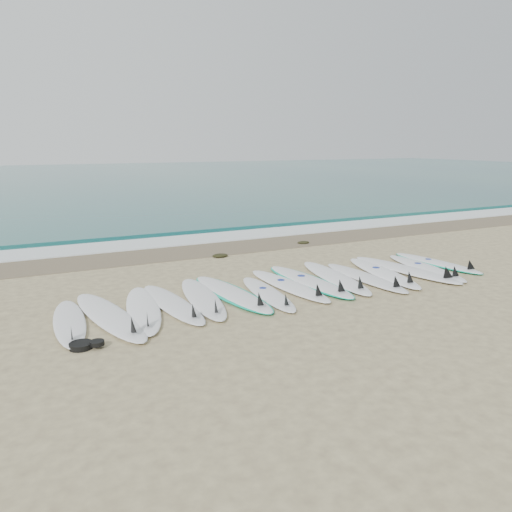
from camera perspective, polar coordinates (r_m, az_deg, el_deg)
name	(u,v)px	position (r m, az deg, el deg)	size (l,w,h in m)	color
ground	(289,289)	(9.71, 3.84, -3.75)	(120.00, 120.00, 0.00)	tan
ocean	(76,179)	(40.90, -19.90, 8.26)	(120.00, 55.00, 0.03)	#1D605D
wet_sand_band	(212,249)	(13.30, -5.05, 0.82)	(120.00, 1.80, 0.01)	brown
foam_band	(194,239)	(14.59, -7.06, 1.90)	(120.00, 1.40, 0.04)	silver
wave_crest	(178,230)	(15.98, -8.86, 2.92)	(120.00, 1.00, 0.10)	#1D605D
surfboard_0	(69,323)	(8.29, -20.54, -7.15)	(0.62, 2.34, 0.30)	white
surfboard_1	(110,316)	(8.35, -16.31, -6.60)	(1.02, 2.89, 0.36)	white
surfboard_2	(143,309)	(8.56, -12.75, -5.95)	(0.97, 2.67, 0.33)	white
surfboard_3	(173,304)	(8.74, -9.41, -5.42)	(0.72, 2.58, 0.33)	white
surfboard_4	(203,298)	(8.98, -6.05, -4.81)	(0.88, 2.69, 0.34)	white
surfboard_5	(232,293)	(9.23, -2.71, -4.30)	(0.90, 2.78, 0.35)	white
surfboard_6	(269,294)	(9.21, 1.45, -4.32)	(0.73, 2.40, 0.30)	white
surfboard_7	(290,285)	(9.72, 3.93, -3.38)	(0.72, 2.65, 0.34)	white
surfboard_8	(310,281)	(10.07, 6.19, -2.88)	(0.81, 2.80, 0.35)	white
surfboard_9	(336,277)	(10.39, 9.17, -2.43)	(0.96, 2.86, 0.36)	white
surfboard_10	(367,278)	(10.51, 12.55, -2.42)	(0.56, 2.58, 0.33)	white
surfboard_11	(384,273)	(10.97, 14.45, -1.87)	(1.01, 2.78, 0.35)	white
surfboard_12	(408,270)	(11.36, 16.96, -1.49)	(0.97, 2.94, 0.37)	white
surfboard_13	(427,268)	(11.67, 18.96, -1.29)	(0.86, 2.64, 0.33)	white
surfboard_14	(438,263)	(12.28, 20.05, -0.75)	(0.80, 2.47, 0.31)	white
seaweed_near	(220,255)	(12.36, -4.13, 0.06)	(0.39, 0.31, 0.08)	black
seaweed_far	(303,242)	(14.03, 5.43, 1.56)	(0.35, 0.27, 0.07)	black
leash_coil	(85,345)	(7.36, -18.99, -9.59)	(0.46, 0.36, 0.11)	black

